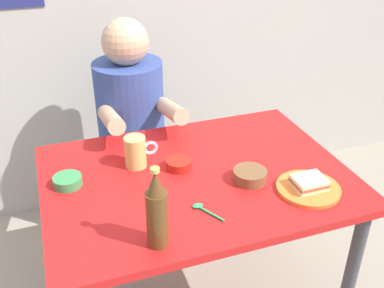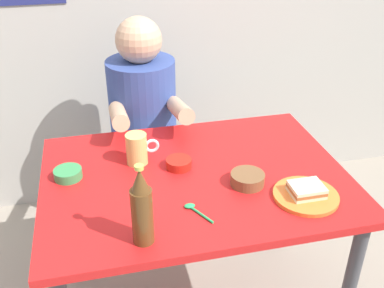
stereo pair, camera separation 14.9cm
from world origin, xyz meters
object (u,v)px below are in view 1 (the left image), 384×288
(person_seated, at_px, (130,105))
(sandwich, at_px, (309,183))
(dining_table, at_px, (196,195))
(beer_bottle, at_px, (157,211))
(stool, at_px, (136,178))
(beer_mug, at_px, (136,152))
(condiment_bowl_brown, at_px, (250,175))
(plate_orange, at_px, (308,189))

(person_seated, bearing_deg, sandwich, -62.46)
(dining_table, relative_size, beer_bottle, 4.20)
(sandwich, xyz_separation_m, beer_bottle, (-0.56, -0.09, 0.09))
(stool, height_order, beer_bottle, beer_bottle)
(beer_bottle, bearing_deg, beer_mug, 85.06)
(beer_bottle, bearing_deg, dining_table, 53.31)
(stool, bearing_deg, condiment_bowl_brown, -69.54)
(dining_table, bearing_deg, person_seated, 99.90)
(dining_table, bearing_deg, condiment_bowl_brown, -31.47)
(dining_table, xyz_separation_m, beer_mug, (-0.19, 0.13, 0.15))
(person_seated, height_order, condiment_bowl_brown, person_seated)
(dining_table, relative_size, plate_orange, 5.00)
(person_seated, distance_m, beer_mug, 0.50)
(stool, distance_m, person_seated, 0.42)
(stool, xyz_separation_m, plate_orange, (0.44, -0.85, 0.40))
(stool, height_order, plate_orange, plate_orange)
(beer_mug, bearing_deg, dining_table, -34.04)
(dining_table, bearing_deg, beer_mug, 145.96)
(stool, distance_m, condiment_bowl_brown, 0.88)
(dining_table, relative_size, sandwich, 10.00)
(sandwich, xyz_separation_m, condiment_bowl_brown, (-0.17, 0.12, -0.01))
(beer_mug, bearing_deg, stool, 80.52)
(dining_table, bearing_deg, sandwich, -33.84)
(plate_orange, distance_m, sandwich, 0.02)
(plate_orange, distance_m, beer_bottle, 0.58)
(dining_table, distance_m, stool, 0.71)
(condiment_bowl_brown, bearing_deg, beer_mug, 147.13)
(condiment_bowl_brown, bearing_deg, dining_table, 148.53)
(stool, bearing_deg, dining_table, -80.27)
(condiment_bowl_brown, bearing_deg, beer_bottle, -152.27)
(beer_mug, relative_size, condiment_bowl_brown, 1.05)
(beer_bottle, bearing_deg, person_seated, 82.54)
(stool, xyz_separation_m, condiment_bowl_brown, (0.27, -0.73, 0.41))
(beer_bottle, height_order, condiment_bowl_brown, beer_bottle)
(stool, bearing_deg, beer_mug, -99.48)
(beer_mug, xyz_separation_m, beer_bottle, (-0.04, -0.44, 0.06))
(dining_table, height_order, person_seated, person_seated)
(plate_orange, distance_m, condiment_bowl_brown, 0.21)
(plate_orange, relative_size, condiment_bowl_brown, 1.83)
(person_seated, distance_m, condiment_bowl_brown, 0.77)
(beer_mug, distance_m, beer_bottle, 0.44)
(stool, height_order, beer_mug, beer_mug)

